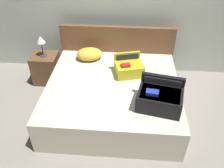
{
  "coord_description": "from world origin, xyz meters",
  "views": [
    {
      "loc": [
        0.21,
        -2.41,
        2.66
      ],
      "look_at": [
        0.0,
        0.26,
        0.61
      ],
      "focal_mm": 38.28,
      "sensor_mm": 36.0,
      "label": 1
    }
  ],
  "objects": [
    {
      "name": "ground_plane",
      "position": [
        0.0,
        0.0,
        0.0
      ],
      "size": [
        12.0,
        12.0,
        0.0
      ],
      "primitive_type": "plane",
      "color": "gray"
    },
    {
      "name": "back_wall",
      "position": [
        0.0,
        1.65,
        1.3
      ],
      "size": [
        8.0,
        0.1,
        2.6
      ],
      "primitive_type": "cube",
      "color": "#B7C1B2",
      "rests_on": "ground"
    },
    {
      "name": "bed",
      "position": [
        0.0,
        0.4,
        0.25
      ],
      "size": [
        1.95,
        1.85,
        0.51
      ],
      "primitive_type": "cube",
      "color": "beige",
      "rests_on": "ground"
    },
    {
      "name": "headboard",
      "position": [
        0.0,
        1.36,
        0.49
      ],
      "size": [
        1.99,
        0.08,
        0.99
      ],
      "primitive_type": "cube",
      "color": "brown",
      "rests_on": "ground"
    },
    {
      "name": "hard_case_large",
      "position": [
        0.64,
        -0.04,
        0.65
      ],
      "size": [
        0.64,
        0.53,
        0.37
      ],
      "rotation": [
        0.0,
        0.0,
        -0.2
      ],
      "color": "black",
      "rests_on": "bed"
    },
    {
      "name": "hard_case_medium",
      "position": [
        0.23,
        0.68,
        0.62
      ],
      "size": [
        0.48,
        0.43,
        0.3
      ],
      "rotation": [
        0.0,
        0.0,
        0.26
      ],
      "color": "gold",
      "rests_on": "bed"
    },
    {
      "name": "pillow_near_headboard",
      "position": [
        -0.45,
        1.07,
        0.61
      ],
      "size": [
        0.48,
        0.39,
        0.2
      ],
      "primitive_type": "ellipsoid",
      "rotation": [
        0.0,
        0.0,
        0.17
      ],
      "color": "gold",
      "rests_on": "bed"
    },
    {
      "name": "nightstand",
      "position": [
        -1.26,
        1.07,
        0.27
      ],
      "size": [
        0.44,
        0.4,
        0.53
      ],
      "primitive_type": "cube",
      "color": "brown",
      "rests_on": "ground"
    },
    {
      "name": "table_lamp",
      "position": [
        -1.26,
        1.07,
        0.81
      ],
      "size": [
        0.15,
        0.15,
        0.37
      ],
      "color": "#3F3833",
      "rests_on": "nightstand"
    }
  ]
}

